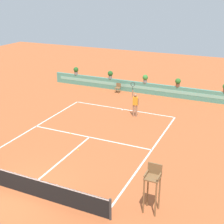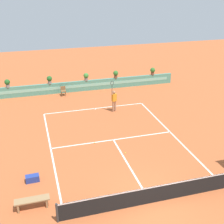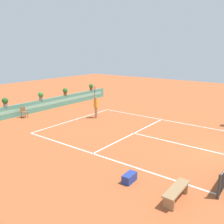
{
  "view_description": "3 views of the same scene",
  "coord_description": "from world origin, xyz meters",
  "px_view_note": "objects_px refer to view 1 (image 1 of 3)",
  "views": [
    {
      "loc": [
        8.74,
        -9.34,
        8.67
      ],
      "look_at": [
        0.55,
        8.64,
        1.0
      ],
      "focal_mm": 50.56,
      "sensor_mm": 36.0,
      "label": 1
    },
    {
      "loc": [
        -4.92,
        -10.38,
        9.76
      ],
      "look_at": [
        0.55,
        8.64,
        1.0
      ],
      "focal_mm": 48.23,
      "sensor_mm": 36.0,
      "label": 2
    },
    {
      "loc": [
        -13.16,
        -1.7,
        5.37
      ],
      "look_at": [
        0.55,
        8.64,
        1.0
      ],
      "focal_mm": 39.33,
      "sensor_mm": 36.0,
      "label": 3
    }
  ],
  "objects_px": {
    "potted_plant_centre": "(145,78)",
    "potted_plant_left": "(110,74)",
    "potted_plant_far_left": "(76,70)",
    "potted_plant_right": "(178,82)",
    "umpire_chair": "(153,183)",
    "tennis_player": "(135,103)",
    "tennis_ball_mid_court": "(71,134)",
    "tennis_ball_near_baseline": "(78,150)",
    "ball_kid_chair": "(118,87)"
  },
  "relations": [
    {
      "from": "potted_plant_far_left",
      "to": "potted_plant_right",
      "type": "xyz_separation_m",
      "value": [
        9.96,
        0.0,
        0.0
      ]
    },
    {
      "from": "potted_plant_right",
      "to": "tennis_ball_mid_court",
      "type": "bearing_deg",
      "value": -113.86
    },
    {
      "from": "potted_plant_right",
      "to": "tennis_ball_near_baseline",
      "type": "bearing_deg",
      "value": -103.86
    },
    {
      "from": "tennis_ball_near_baseline",
      "to": "potted_plant_right",
      "type": "xyz_separation_m",
      "value": [
        2.91,
        11.81,
        1.38
      ]
    },
    {
      "from": "umpire_chair",
      "to": "tennis_ball_near_baseline",
      "type": "bearing_deg",
      "value": 148.86
    },
    {
      "from": "potted_plant_centre",
      "to": "tennis_ball_mid_court",
      "type": "bearing_deg",
      "value": -98.75
    },
    {
      "from": "tennis_ball_near_baseline",
      "to": "tennis_player",
      "type": "bearing_deg",
      "value": 79.84
    },
    {
      "from": "ball_kid_chair",
      "to": "potted_plant_right",
      "type": "xyz_separation_m",
      "value": [
        5.21,
        0.73,
        0.93
      ]
    },
    {
      "from": "tennis_player",
      "to": "potted_plant_left",
      "type": "height_order",
      "value": "tennis_player"
    },
    {
      "from": "ball_kid_chair",
      "to": "potted_plant_right",
      "type": "distance_m",
      "value": 5.34
    },
    {
      "from": "tennis_player",
      "to": "potted_plant_centre",
      "type": "relative_size",
      "value": 3.57
    },
    {
      "from": "potted_plant_left",
      "to": "potted_plant_far_left",
      "type": "bearing_deg",
      "value": 180.0
    },
    {
      "from": "potted_plant_right",
      "to": "potted_plant_left",
      "type": "relative_size",
      "value": 1.0
    },
    {
      "from": "potted_plant_centre",
      "to": "potted_plant_far_left",
      "type": "relative_size",
      "value": 1.0
    },
    {
      "from": "ball_kid_chair",
      "to": "potted_plant_centre",
      "type": "xyz_separation_m",
      "value": [
        2.3,
        0.73,
        0.93
      ]
    },
    {
      "from": "umpire_chair",
      "to": "potted_plant_right",
      "type": "relative_size",
      "value": 2.96
    },
    {
      "from": "tennis_ball_near_baseline",
      "to": "potted_plant_far_left",
      "type": "xyz_separation_m",
      "value": [
        -7.05,
        11.81,
        1.38
      ]
    },
    {
      "from": "tennis_player",
      "to": "potted_plant_left",
      "type": "xyz_separation_m",
      "value": [
        -4.52,
        5.51,
        0.36
      ]
    },
    {
      "from": "potted_plant_centre",
      "to": "potted_plant_far_left",
      "type": "xyz_separation_m",
      "value": [
        -7.05,
        0.0,
        0.0
      ]
    },
    {
      "from": "umpire_chair",
      "to": "tennis_player",
      "type": "bearing_deg",
      "value": 114.42
    },
    {
      "from": "tennis_player",
      "to": "potted_plant_right",
      "type": "relative_size",
      "value": 3.57
    },
    {
      "from": "tennis_ball_mid_court",
      "to": "potted_plant_left",
      "type": "distance_m",
      "value": 10.35
    },
    {
      "from": "potted_plant_centre",
      "to": "potted_plant_right",
      "type": "xyz_separation_m",
      "value": [
        2.91,
        0.0,
        0.0
      ]
    },
    {
      "from": "umpire_chair",
      "to": "potted_plant_far_left",
      "type": "relative_size",
      "value": 2.96
    },
    {
      "from": "potted_plant_far_left",
      "to": "potted_plant_left",
      "type": "bearing_deg",
      "value": 0.0
    },
    {
      "from": "potted_plant_centre",
      "to": "potted_plant_far_left",
      "type": "height_order",
      "value": "same"
    },
    {
      "from": "tennis_player",
      "to": "tennis_ball_near_baseline",
      "type": "distance_m",
      "value": 6.48
    },
    {
      "from": "ball_kid_chair",
      "to": "tennis_player",
      "type": "xyz_separation_m",
      "value": [
        3.42,
        -4.78,
        0.57
      ]
    },
    {
      "from": "potted_plant_centre",
      "to": "potted_plant_left",
      "type": "height_order",
      "value": "same"
    },
    {
      "from": "tennis_ball_mid_court",
      "to": "potted_plant_far_left",
      "type": "xyz_separation_m",
      "value": [
        -5.5,
        10.09,
        1.38
      ]
    },
    {
      "from": "ball_kid_chair",
      "to": "tennis_ball_mid_court",
      "type": "relative_size",
      "value": 12.5
    },
    {
      "from": "tennis_player",
      "to": "potted_plant_left",
      "type": "distance_m",
      "value": 7.14
    },
    {
      "from": "tennis_ball_mid_court",
      "to": "tennis_ball_near_baseline",
      "type": "bearing_deg",
      "value": -47.91
    },
    {
      "from": "umpire_chair",
      "to": "potted_plant_far_left",
      "type": "height_order",
      "value": "umpire_chair"
    },
    {
      "from": "potted_plant_far_left",
      "to": "potted_plant_right",
      "type": "distance_m",
      "value": 9.96
    },
    {
      "from": "potted_plant_far_left",
      "to": "potted_plant_right",
      "type": "bearing_deg",
      "value": 0.0
    },
    {
      "from": "tennis_ball_near_baseline",
      "to": "potted_plant_left",
      "type": "height_order",
      "value": "potted_plant_left"
    },
    {
      "from": "potted_plant_far_left",
      "to": "potted_plant_left",
      "type": "height_order",
      "value": "same"
    },
    {
      "from": "tennis_ball_near_baseline",
      "to": "potted_plant_far_left",
      "type": "height_order",
      "value": "potted_plant_far_left"
    },
    {
      "from": "potted_plant_far_left",
      "to": "potted_plant_centre",
      "type": "bearing_deg",
      "value": 0.0
    },
    {
      "from": "potted_plant_centre",
      "to": "tennis_player",
      "type": "bearing_deg",
      "value": -78.46
    },
    {
      "from": "tennis_player",
      "to": "tennis_ball_near_baseline",
      "type": "relative_size",
      "value": 38.01
    },
    {
      "from": "ball_kid_chair",
      "to": "potted_plant_far_left",
      "type": "bearing_deg",
      "value": 171.26
    },
    {
      "from": "umpire_chair",
      "to": "potted_plant_far_left",
      "type": "xyz_separation_m",
      "value": [
        -12.55,
        15.13,
        0.07
      ]
    },
    {
      "from": "tennis_player",
      "to": "potted_plant_right",
      "type": "xyz_separation_m",
      "value": [
        1.78,
        5.51,
        0.36
      ]
    },
    {
      "from": "tennis_ball_near_baseline",
      "to": "umpire_chair",
      "type": "bearing_deg",
      "value": -31.14
    },
    {
      "from": "potted_plant_right",
      "to": "potted_plant_far_left",
      "type": "bearing_deg",
      "value": 180.0
    },
    {
      "from": "umpire_chair",
      "to": "potted_plant_left",
      "type": "height_order",
      "value": "umpire_chair"
    },
    {
      "from": "potted_plant_far_left",
      "to": "potted_plant_left",
      "type": "relative_size",
      "value": 1.0
    },
    {
      "from": "umpire_chair",
      "to": "potted_plant_centre",
      "type": "bearing_deg",
      "value": 109.95
    }
  ]
}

